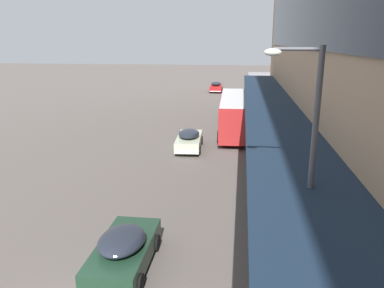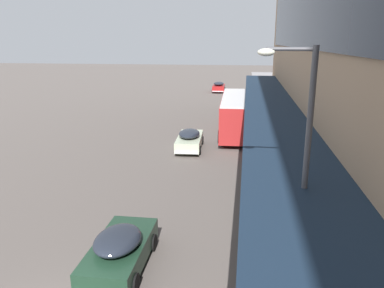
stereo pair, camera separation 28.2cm
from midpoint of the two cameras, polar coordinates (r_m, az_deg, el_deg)
The scene contains 7 objects.
transit_bus_kerbside_front at distance 32.84m, azimuth 6.36°, elevation 4.83°, with size 3.00×11.13×3.24m.
sedan_lead_mid at distance 60.12m, azimuth 3.56°, elevation 8.69°, with size 2.01×4.56×1.63m.
sedan_trailing_mid at distance 27.93m, azimuth -0.74°, elevation 0.72°, with size 2.05×4.74×1.53m.
sedan_trailing_near at distance 13.96m, azimuth -10.95°, elevation -15.56°, with size 1.96×4.31×1.48m.
pedestrian_at_kerb at distance 17.99m, azimuth 17.27°, elevation -7.09°, with size 0.62×0.33×1.86m.
street_lamp at distance 10.50m, azimuth 16.18°, elevation -3.66°, with size 1.50×0.28×7.62m.
fire_hydrant at distance 15.42m, azimuth 13.66°, elevation -13.56°, with size 0.20×0.40×0.70m.
Camera 1 is at (4.56, -7.96, 7.86)m, focal length 35.00 mm.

